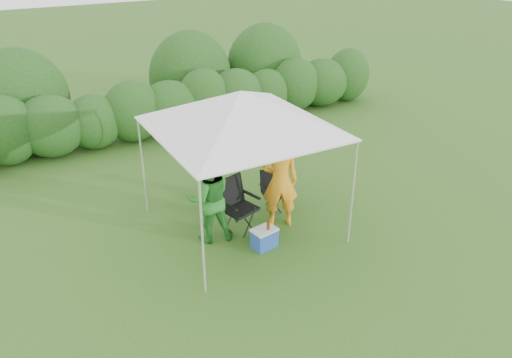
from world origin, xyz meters
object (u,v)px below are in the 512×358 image
man (280,181)px  chair_left (236,201)px  woman (209,198)px  cooler (264,238)px  chair_right (273,187)px  canopy (241,110)px

man → chair_left: bearing=4.6°
chair_left → man: bearing=-34.5°
chair_left → woman: woman is taller
cooler → chair_left: bearing=91.0°
chair_right → cooler: 1.54m
chair_right → man: man is taller
chair_left → man: size_ratio=0.55×
canopy → woman: bearing=-173.1°
chair_left → cooler: chair_left is taller
cooler → man: bearing=30.7°
man → cooler: size_ratio=3.82×
canopy → woman: 1.75m
woman → man: bearing=-175.5°
man → woman: size_ratio=1.10×
chair_right → man: size_ratio=0.43×
chair_right → chair_left: chair_left is taller
chair_left → cooler: size_ratio=2.11×
canopy → woman: size_ratio=1.75×
canopy → cooler: bearing=-89.5°
chair_right → woman: bearing=-149.5°
chair_right → man: 0.85m
canopy → cooler: 2.42m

